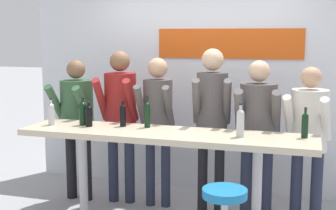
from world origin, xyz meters
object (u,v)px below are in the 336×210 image
Objects in this scene: person_far_left at (77,115)px; wine_bottle_1 at (89,115)px; wine_bottle_3 at (83,112)px; person_center_right at (258,123)px; wine_bottle_6 at (240,122)px; tasting_table at (165,145)px; person_right at (309,129)px; wine_bottle_5 at (147,113)px; wine_bottle_0 at (123,114)px; person_center at (212,111)px; wine_bottle_4 at (305,124)px; person_left at (120,110)px; wine_bottle_2 at (51,113)px; person_center_left at (158,115)px.

person_far_left reaches higher than wine_bottle_1.
person_far_left is at bearing 127.83° from wine_bottle_1.
wine_bottle_3 reaches higher than wine_bottle_1.
person_center_right is 5.81× the size of wine_bottle_3.
person_center_right is at bearing 20.00° from wine_bottle_1.
tasting_table is at bearing 179.47° from wine_bottle_6.
person_right reaches higher than wine_bottle_5.
tasting_table is 1.48m from person_right.
wine_bottle_3 is (-0.42, -0.06, 0.01)m from wine_bottle_0.
wine_bottle_4 is (0.98, -0.53, 0.01)m from person_center.
person_center reaches higher than person_left.
wine_bottle_2 is at bearing -179.24° from tasting_table.
wine_bottle_2 is at bearing -149.21° from person_center_left.
tasting_table is 0.87m from wine_bottle_1.
wine_bottle_5 is (-0.24, 0.16, 0.28)m from tasting_table.
person_center is at bearing -5.38° from person_left.
wine_bottle_0 is at bearing 16.97° from wine_bottle_1.
person_right is (1.63, -0.04, -0.05)m from person_center_left.
wine_bottle_0 is (0.79, -0.48, 0.12)m from person_far_left.
person_left is at bearing 168.87° from person_center.
tasting_table is 1.33m from wine_bottle_4.
person_far_left is 0.93m from wine_bottle_0.
wine_bottle_5 is (0.26, 0.03, 0.02)m from wine_bottle_0.
person_left is at bearing 174.89° from person_center_right.
wine_bottle_3 is 1.65m from wine_bottle_6.
person_center_left is 5.45× the size of wine_bottle_6.
person_far_left is at bearing 171.18° from person_center.
person_center_left is at bearing 50.46° from wine_bottle_1.
wine_bottle_0 is at bearing 165.17° from tasting_table.
person_right is 5.62× the size of wine_bottle_3.
wine_bottle_3 reaches higher than wine_bottle_4.
person_right reaches higher than wine_bottle_0.
wine_bottle_1 is 0.79× the size of wine_bottle_5.
person_center is 5.58× the size of wine_bottle_5.
tasting_table is at bearing -46.65° from person_left.
person_left is 1.08× the size of person_right.
wine_bottle_2 is at bearing -179.71° from wine_bottle_6.
wine_bottle_5 is (0.68, 0.08, 0.01)m from wine_bottle_3.
wine_bottle_0 reaches higher than tasting_table.
tasting_table is 1.63× the size of person_left.
wine_bottle_5 reaches higher than tasting_table.
wine_bottle_0 is 1.79m from wine_bottle_4.
person_center is 6.46× the size of wine_bottle_4.
person_center_right reaches higher than wine_bottle_5.
person_left is (-0.75, 0.67, 0.21)m from tasting_table.
tasting_table is at bearing -2.02° from wine_bottle_1.
person_center_right is 6.05× the size of wine_bottle_4.
person_center_left reaches higher than wine_bottle_0.
person_center_left is 0.62m from person_center.
wine_bottle_2 is at bearing -82.62° from person_far_left.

